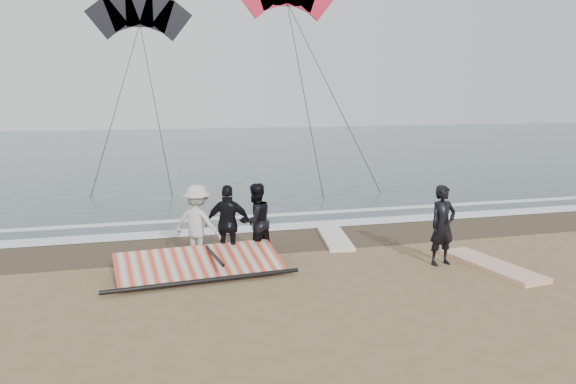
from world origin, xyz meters
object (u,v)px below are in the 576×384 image
man_main (443,225)px  board_white (492,265)px  sail_rig (196,265)px  board_cream (335,238)px

man_main → board_white: size_ratio=0.68×
board_white → sail_rig: bearing=160.6°
man_main → board_white: man_main is taller
man_main → sail_rig: bearing=161.8°
board_white → sail_rig: size_ratio=0.67×
man_main → sail_rig: 5.79m
board_white → man_main: bearing=143.1°
man_main → board_white: 1.45m
board_white → board_cream: board_white is taller
board_white → sail_rig: (-6.66, 1.44, 0.14)m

